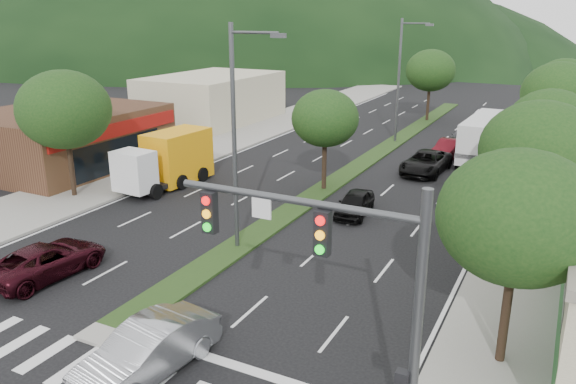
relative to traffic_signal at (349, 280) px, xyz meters
The scene contains 28 objects.
ground 10.27m from the traffic_signal, behind, with size 160.00×160.00×0.00m, color black.
sidewalk_right 27.15m from the traffic_signal, 82.55° to the left, with size 5.00×90.00×0.15m, color gray.
sidewalk_left 34.79m from the traffic_signal, 129.70° to the left, with size 6.00×90.00×0.15m, color gray.
median 31.23m from the traffic_signal, 107.00° to the left, with size 1.60×56.00×0.12m, color #1C3312.
crosswalk 10.16m from the traffic_signal, behind, with size 19.00×2.20×0.01m, color silver.
traffic_signal is the anchor object (origin of this frame).
shop_left 32.19m from the traffic_signal, 148.97° to the left, with size 10.15×12.00×4.00m.
bldg_left_far 45.32m from the traffic_signal, 128.26° to the left, with size 9.00×14.00×4.60m, color beige.
hill_far 142.79m from the traffic_signal, 128.60° to the left, with size 176.00×132.00×82.00m, color black.
tree_r_a 6.29m from the traffic_signal, 61.80° to the left, with size 4.60×4.60×6.63m.
tree_r_b 13.87m from the traffic_signal, 77.63° to the left, with size 4.80×4.80×6.94m.
tree_r_c 21.74m from the traffic_signal, 82.15° to the left, with size 4.40×4.40×6.48m.
tree_r_d 31.68m from the traffic_signal, 84.62° to the left, with size 5.00×5.00×7.17m.
tree_r_e 41.65m from the traffic_signal, 85.91° to the left, with size 4.60×4.60×6.71m.
tree_med_near 21.53m from the traffic_signal, 114.80° to the left, with size 4.00×4.00×6.02m.
tree_med_far 46.43m from the traffic_signal, 101.22° to the left, with size 4.80×4.80×6.94m.
tree_l_a 24.43m from the traffic_signal, 151.81° to the left, with size 5.20×5.20×7.25m.
streetlight_near 13.03m from the traffic_signal, 132.77° to the left, with size 2.60×0.25×10.00m.
streetlight_mid 35.66m from the traffic_signal, 104.33° to the left, with size 2.60×0.25×10.00m.
sedan_silver 7.41m from the traffic_signal, behind, with size 1.70×4.86×1.60m, color #999BA0.
suv_maroon 15.39m from the traffic_signal, 166.24° to the left, with size 2.30×4.99×1.39m, color black.
car_queue_a 17.64m from the traffic_signal, 109.62° to the left, with size 1.52×3.77×1.28m, color black.
car_queue_b 21.58m from the traffic_signal, 92.91° to the left, with size 1.84×4.52×1.31m, color #515156.
car_queue_c 31.68m from the traffic_signal, 97.26° to the left, with size 1.45×4.17×1.37m, color #520D15.
car_queue_d 26.84m from the traffic_signal, 99.58° to the left, with size 2.45×5.32×1.48m, color black.
car_queue_e 36.59m from the traffic_signal, 95.98° to the left, with size 1.66×4.12×1.40m, color #4D4D52.
box_truck 24.34m from the traffic_signal, 138.30° to the left, with size 2.96×6.87×3.32m.
motorhome 31.85m from the traffic_signal, 92.71° to the left, with size 2.88×8.39×3.19m.
Camera 1 is at (12.95, -12.26, 10.32)m, focal length 35.00 mm.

